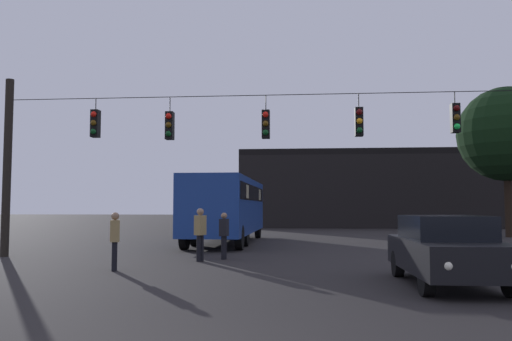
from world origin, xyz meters
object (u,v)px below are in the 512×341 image
object	(u,v)px
tree_left_silhouette	(506,134)
city_bus	(228,204)
car_near_right	(446,249)
pedestrian_crossing_right	(224,233)
pedestrian_crossing_center	(115,238)
pedestrian_crossing_left	(200,231)

from	to	relation	value
tree_left_silhouette	city_bus	bearing A→B (deg)	-158.73
car_near_right	pedestrian_crossing_right	bearing A→B (deg)	137.44
pedestrian_crossing_center	city_bus	bearing A→B (deg)	82.50
pedestrian_crossing_center	pedestrian_crossing_right	size ratio (longest dim) A/B	1.03
city_bus	pedestrian_crossing_right	xyz separation A→B (m)	(1.00, -7.80, -1.02)
car_near_right	pedestrian_crossing_left	distance (m)	7.78
pedestrian_crossing_center	pedestrian_crossing_right	bearing A→B (deg)	53.39
pedestrian_crossing_left	city_bus	bearing A→B (deg)	92.39
pedestrian_crossing_right	car_near_right	bearing A→B (deg)	-42.56
city_bus	pedestrian_crossing_left	bearing A→B (deg)	-87.61
city_bus	pedestrian_crossing_right	distance (m)	7.93
pedestrian_crossing_center	pedestrian_crossing_left	bearing A→B (deg)	54.80
car_near_right	pedestrian_crossing_center	xyz separation A→B (m)	(-8.17, 1.91, 0.08)
pedestrian_crossing_left	pedestrian_crossing_right	size ratio (longest dim) A/B	1.09
car_near_right	pedestrian_crossing_left	bearing A→B (deg)	144.69
car_near_right	pedestrian_crossing_center	size ratio (longest dim) A/B	2.78
pedestrian_crossing_left	tree_left_silhouette	bearing A→B (deg)	44.19
car_near_right	tree_left_silhouette	bearing A→B (deg)	65.74
city_bus	pedestrian_crossing_right	size ratio (longest dim) A/B	7.23
car_near_right	pedestrian_crossing_center	bearing A→B (deg)	166.82
pedestrian_crossing_left	pedestrian_crossing_right	bearing A→B (deg)	48.85
pedestrian_crossing_center	tree_left_silhouette	xyz separation A→B (m)	(16.71, 17.06, 4.98)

